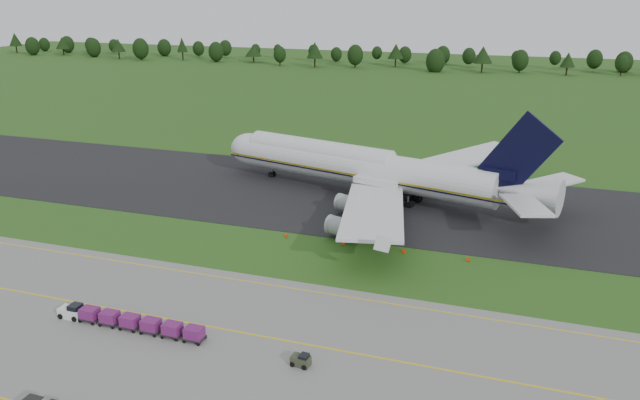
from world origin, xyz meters
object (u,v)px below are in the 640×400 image
(baggage_train, at_px, (128,321))
(utility_cart, at_px, (301,361))
(aircraft, at_px, (366,167))
(edge_markers, at_px, (373,247))

(baggage_train, height_order, utility_cart, baggage_train)
(aircraft, distance_m, utility_cart, 56.84)
(aircraft, xyz_separation_m, edge_markers, (7.54, -24.26, -5.12))
(utility_cart, distance_m, edge_markers, 31.84)
(aircraft, height_order, edge_markers, aircraft)
(baggage_train, distance_m, utility_cart, 21.27)
(utility_cart, xyz_separation_m, edge_markers, (-0.24, 31.84, -0.31))
(aircraft, distance_m, baggage_train, 57.21)
(utility_cart, bearing_deg, aircraft, 97.89)
(aircraft, relative_size, edge_markers, 2.39)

